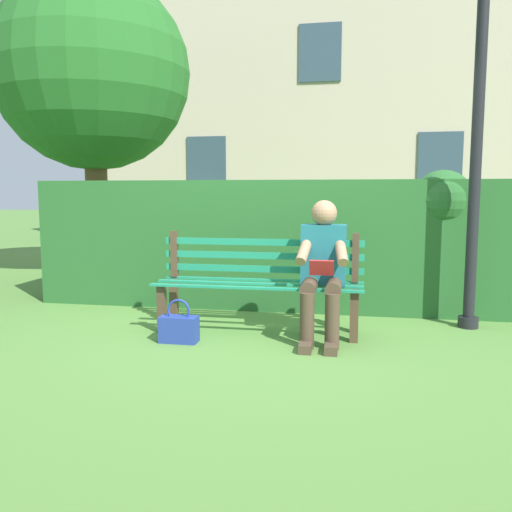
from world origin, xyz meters
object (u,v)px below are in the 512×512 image
at_px(park_bench, 260,281).
at_px(person_seated, 323,266).
at_px(handbag, 179,328).
at_px(lamp_post, 480,75).
at_px(tree, 87,78).

xyz_separation_m(park_bench, person_seated, (-0.57, 0.18, 0.17)).
height_order(handbag, lamp_post, lamp_post).
bearing_deg(handbag, person_seated, -164.28).
relative_size(tree, lamp_post, 1.28).
bearing_deg(park_bench, tree, -42.34).
xyz_separation_m(person_seated, handbag, (1.16, 0.33, -0.51)).
distance_m(park_bench, tree, 4.84).
distance_m(person_seated, handbag, 1.31).
relative_size(handbag, lamp_post, 0.11).
distance_m(tree, handbag, 5.00).
xyz_separation_m(tree, handbag, (-2.49, 3.32, -2.79)).
height_order(park_bench, tree, tree).
bearing_deg(person_seated, handbag, 15.72).
bearing_deg(tree, person_seated, 140.72).
distance_m(park_bench, person_seated, 0.62).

